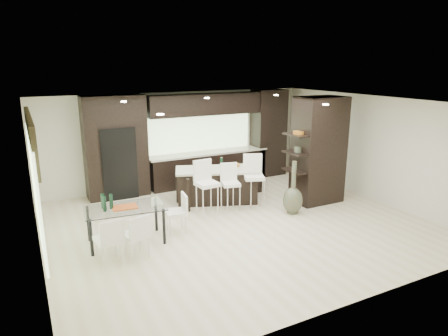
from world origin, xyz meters
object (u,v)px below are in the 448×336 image
stool_left (207,194)px  stool_mid (230,192)px  bench (239,185)px  floor_vase (293,188)px  chair_near (136,238)px  chair_end (176,215)px  stool_right (254,186)px  chair_far (109,242)px  kitchen_island (217,185)px  dining_table (126,225)px

stool_left → stool_mid: bearing=-2.6°
bench → floor_vase: floor_vase is taller
chair_near → chair_end: 1.28m
stool_left → stool_mid: 0.64m
stool_right → chair_far: size_ratio=1.30×
chair_near → chair_far: size_ratio=0.98×
bench → chair_far: size_ratio=1.46×
floor_vase → chair_end: (-2.87, 0.22, -0.26)m
stool_right → chair_end: size_ratio=1.37×
floor_vase → chair_far: bearing=-173.3°
chair_near → chair_end: size_ratio=1.02×
stool_right → chair_near: stool_right is taller
bench → chair_far: 4.74m
stool_left → chair_far: (-2.55, -1.34, -0.12)m
bench → chair_near: chair_near is taller
stool_right → floor_vase: size_ratio=0.82×
chair_far → chair_near: bearing=-8.3°
stool_mid → chair_far: bearing=-143.6°
chair_far → chair_end: bearing=16.5°
kitchen_island → chair_far: size_ratio=2.55×
stool_mid → bench: bearing=64.6°
chair_near → chair_end: (1.06, 0.73, -0.01)m
kitchen_island → bench: (0.86, 0.33, -0.20)m
bench → chair_end: bearing=-144.9°
stool_mid → stool_left: bearing=-164.4°
stool_mid → stool_right: bearing=10.5°
kitchen_island → bench: bearing=42.1°
dining_table → chair_end: size_ratio=1.98×
kitchen_island → chair_near: kitchen_island is taller
stool_left → bench: bearing=31.5°
stool_mid → floor_vase: size_ratio=0.72×
bench → chair_end: (-2.51, -1.72, 0.16)m
kitchen_island → floor_vase: bearing=-31.7°
bench → chair_near: 4.33m
kitchen_island → dining_table: bearing=-131.7°
kitchen_island → dining_table: 3.04m
chair_near → chair_end: chair_near is taller
stool_mid → chair_far: (-3.19, -1.37, -0.06)m
stool_mid → dining_table: stool_mid is taller
floor_vase → chair_end: floor_vase is taller
stool_left → dining_table: (-2.07, -0.61, -0.16)m
kitchen_island → chair_far: 3.83m
stool_right → chair_far: (-3.82, -1.34, -0.12)m
bench → floor_vase: bearing=-78.7°
stool_right → chair_far: stool_right is taller
stool_right → chair_end: bearing=-144.0°
stool_mid → chair_near: (-2.71, -1.37, -0.07)m
stool_left → stool_right: bearing=-5.1°
stool_right → chair_end: (-2.29, -0.61, -0.14)m
stool_right → kitchen_island: bearing=150.3°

